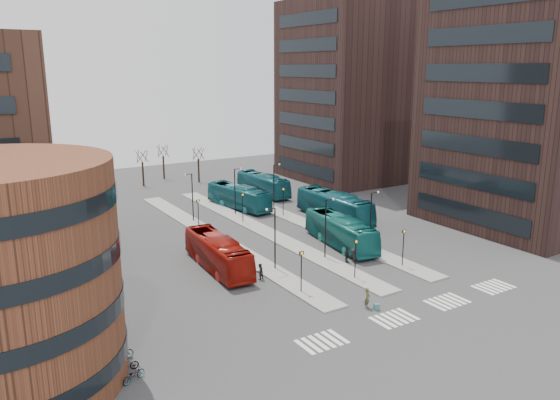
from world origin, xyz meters
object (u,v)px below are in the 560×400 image
commuter_a (260,272)px  bicycle_mid (127,365)px  teal_bus_c (334,206)px  teal_bus_d (263,184)px  commuter_c (353,255)px  commuter_b (347,255)px  red_bus (218,253)px  bicycle_near (134,375)px  suitcase (377,307)px  bicycle_far (120,354)px  teal_bus_a (341,231)px  teal_bus_b (239,197)px  traveller (367,298)px

commuter_a → bicycle_mid: 17.54m
teal_bus_c → teal_bus_d: teal_bus_c is taller
commuter_c → commuter_b: bearing=-106.0°
teal_bus_c → bicycle_mid: teal_bus_c is taller
red_bus → bicycle_near: bearing=-127.2°
teal_bus_c → commuter_c: bearing=-120.0°
suitcase → commuter_a: commuter_a is taller
commuter_a → bicycle_far: 16.82m
teal_bus_a → teal_bus_d: bearing=86.7°
teal_bus_a → teal_bus_b: size_ratio=1.02×
red_bus → bicycle_far: 17.82m
commuter_b → teal_bus_a: bearing=-18.7°
teal_bus_a → teal_bus_c: bearing=64.4°
teal_bus_b → commuter_c: 25.34m
commuter_b → teal_bus_c: bearing=-20.6°
commuter_a → commuter_b: size_ratio=0.97×
teal_bus_b → commuter_a: size_ratio=7.44×
traveller → teal_bus_b: bearing=47.4°
teal_bus_b → teal_bus_c: size_ratio=0.89×
teal_bus_b → teal_bus_c: teal_bus_c is taller
bicycle_mid → teal_bus_c: bearing=-52.0°
suitcase → teal_bus_b: bearing=100.9°
bicycle_mid → bicycle_far: bicycle_far is taller
bicycle_near → suitcase: bearing=-114.2°
traveller → red_bus: bearing=81.5°
teal_bus_a → bicycle_far: (-27.50, -11.44, -1.17)m
commuter_a → commuter_b: commuter_b is taller
commuter_b → bicycle_far: bearing=117.6°
commuter_b → bicycle_mid: commuter_b is taller
teal_bus_a → bicycle_near: 31.03m
teal_bus_a → bicycle_mid: bearing=-146.8°
commuter_b → bicycle_near: size_ratio=0.95×
teal_bus_b → traveller: bearing=-109.4°
teal_bus_b → traveller: size_ratio=6.59×
teal_bus_b → teal_bus_c: (7.61, -11.80, 0.20)m
commuter_a → commuter_b: (9.73, -0.61, 0.03)m
commuter_c → bicycle_far: commuter_c is taller
teal_bus_a → traveller: bearing=-112.2°
suitcase → red_bus: size_ratio=0.04×
teal_bus_d → suitcase: bearing=-109.5°
teal_bus_d → bicycle_far: (-32.66, -37.26, -1.14)m
teal_bus_a → traveller: 16.05m
suitcase → teal_bus_b: 35.49m
teal_bus_b → teal_bus_d: (7.02, 5.38, 0.00)m
commuter_c → bicycle_mid: (-25.33, -8.06, -0.27)m
traveller → bicycle_mid: size_ratio=1.16×
commuter_b → bicycle_near: bearing=123.6°
traveller → commuter_a: traveller is taller
suitcase → bicycle_far: size_ratio=0.29×
teal_bus_c → commuter_b: (-8.48, -13.20, -1.00)m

